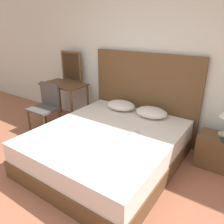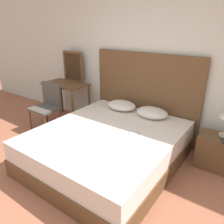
# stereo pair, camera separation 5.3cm
# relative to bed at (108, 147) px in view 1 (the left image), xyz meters

# --- Properties ---
(ground_plane) EXTENTS (16.00, 16.00, 0.00)m
(ground_plane) POSITION_rel_bed_xyz_m (0.10, -1.19, -0.25)
(ground_plane) COLOR #9E5B42
(wall_back) EXTENTS (10.00, 0.06, 2.70)m
(wall_back) POSITION_rel_bed_xyz_m (0.10, 1.15, 1.10)
(wall_back) COLOR silver
(wall_back) RESTS_ON ground_plane
(bed) EXTENTS (1.85, 2.11, 0.51)m
(bed) POSITION_rel_bed_xyz_m (0.00, 0.00, 0.00)
(bed) COLOR brown
(bed) RESTS_ON ground_plane
(headboard) EXTENTS (1.94, 0.05, 1.48)m
(headboard) POSITION_rel_bed_xyz_m (0.00, 1.08, 0.49)
(headboard) COLOR brown
(headboard) RESTS_ON ground_plane
(pillow_left) EXTENTS (0.51, 0.39, 0.15)m
(pillow_left) POSITION_rel_bed_xyz_m (-0.29, 0.81, 0.33)
(pillow_left) COLOR silver
(pillow_left) RESTS_ON bed
(pillow_right) EXTENTS (0.51, 0.39, 0.15)m
(pillow_right) POSITION_rel_bed_xyz_m (0.29, 0.81, 0.33)
(pillow_right) COLOR silver
(pillow_right) RESTS_ON bed
(phone_on_bed) EXTENTS (0.14, 0.16, 0.01)m
(phone_on_bed) POSITION_rel_bed_xyz_m (0.35, 0.14, 0.26)
(phone_on_bed) COLOR #B7B7BC
(phone_on_bed) RESTS_ON bed
(nightstand) EXTENTS (0.52, 0.38, 0.47)m
(nightstand) POSITION_rel_bed_xyz_m (1.32, 0.80, -0.02)
(nightstand) COLOR brown
(nightstand) RESTS_ON ground_plane
(phone_on_nightstand) EXTENTS (0.12, 0.16, 0.01)m
(phone_on_nightstand) POSITION_rel_bed_xyz_m (1.39, 0.70, 0.22)
(phone_on_nightstand) COLOR #232328
(phone_on_nightstand) RESTS_ON nightstand
(vanity_desk) EXTENTS (0.91, 0.55, 0.80)m
(vanity_desk) POSITION_rel_bed_xyz_m (-1.61, 0.74, 0.40)
(vanity_desk) COLOR brown
(vanity_desk) RESTS_ON ground_plane
(vanity_mirror) EXTENTS (0.52, 0.03, 0.60)m
(vanity_mirror) POSITION_rel_bed_xyz_m (-1.61, 0.99, 0.84)
(vanity_mirror) COLOR brown
(vanity_mirror) RESTS_ON vanity_desk
(chair) EXTENTS (0.49, 0.43, 0.90)m
(chair) POSITION_rel_bed_xyz_m (-1.58, 0.24, 0.26)
(chair) COLOR #4C4742
(chair) RESTS_ON ground_plane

